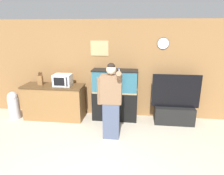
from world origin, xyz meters
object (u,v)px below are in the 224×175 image
object	(u,v)px
counter_island	(54,102)
aquarium_on_stand	(115,95)
knife_block	(40,80)
trash_bin	(14,105)
tv_on_stand	(174,109)
person_standing	(111,101)
microwave	(63,80)

from	to	relation	value
counter_island	aquarium_on_stand	world-z (taller)	aquarium_on_stand
knife_block	trash_bin	distance (m)	1.02
aquarium_on_stand	tv_on_stand	xyz separation A→B (m)	(1.54, -0.08, -0.30)
aquarium_on_stand	person_standing	xyz separation A→B (m)	(0.02, -0.99, 0.21)
aquarium_on_stand	knife_block	bearing A→B (deg)	-175.96
tv_on_stand	microwave	bearing A→B (deg)	-179.00
counter_island	microwave	world-z (taller)	microwave
counter_island	microwave	distance (m)	0.67
knife_block	aquarium_on_stand	distance (m)	2.01
aquarium_on_stand	person_standing	bearing A→B (deg)	-89.12
knife_block	person_standing	xyz separation A→B (m)	(1.98, -0.85, -0.18)
counter_island	tv_on_stand	xyz separation A→B (m)	(3.17, 0.07, -0.09)
counter_island	person_standing	size ratio (longest dim) A/B	0.95
person_standing	knife_block	bearing A→B (deg)	156.86
knife_block	tv_on_stand	world-z (taller)	tv_on_stand
microwave	trash_bin	distance (m)	1.54
aquarium_on_stand	trash_bin	world-z (taller)	aquarium_on_stand
microwave	aquarium_on_stand	distance (m)	1.42
knife_block	tv_on_stand	size ratio (longest dim) A/B	0.27
tv_on_stand	counter_island	bearing A→B (deg)	-178.79
tv_on_stand	person_standing	size ratio (longest dim) A/B	0.76
tv_on_stand	trash_bin	bearing A→B (deg)	-177.08
counter_island	microwave	xyz separation A→B (m)	(0.27, 0.02, 0.61)
trash_bin	counter_island	bearing A→B (deg)	7.85
tv_on_stand	trash_bin	distance (m)	4.27
microwave	knife_block	xyz separation A→B (m)	(-0.61, -0.01, -0.02)
counter_island	knife_block	distance (m)	0.69
counter_island	person_standing	world-z (taller)	person_standing
aquarium_on_stand	trash_bin	size ratio (longest dim) A/B	1.81
knife_block	person_standing	distance (m)	2.17
counter_island	knife_block	size ratio (longest dim) A/B	4.55
counter_island	tv_on_stand	world-z (taller)	tv_on_stand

